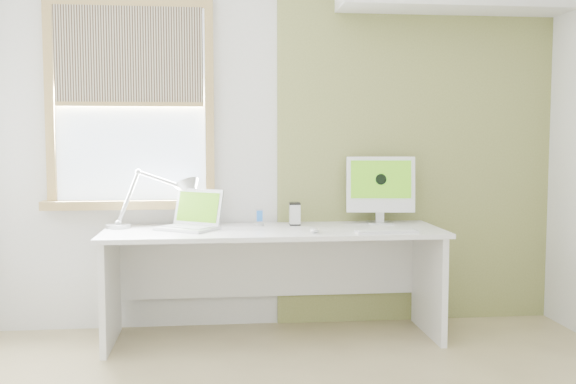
{
  "coord_description": "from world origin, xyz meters",
  "views": [
    {
      "loc": [
        -0.43,
        -2.85,
        1.32
      ],
      "look_at": [
        0.0,
        1.05,
        1.0
      ],
      "focal_mm": 41.0,
      "sensor_mm": 36.0,
      "label": 1
    }
  ],
  "objects": [
    {
      "name": "room",
      "position": [
        0.0,
        0.0,
        1.3
      ],
      "size": [
        4.04,
        3.54,
        2.64
      ],
      "color": "tan",
      "rests_on": "ground"
    },
    {
      "name": "accent_wall",
      "position": [
        1.0,
        1.74,
        1.3
      ],
      "size": [
        2.0,
        0.02,
        2.6
      ],
      "primitive_type": "cube",
      "color": "olive",
      "rests_on": "room"
    },
    {
      "name": "window",
      "position": [
        -1.0,
        1.71,
        1.54
      ],
      "size": [
        1.2,
        0.14,
        1.42
      ],
      "color": "olive",
      "rests_on": "room"
    },
    {
      "name": "desk",
      "position": [
        -0.06,
        1.44,
        0.53
      ],
      "size": [
        2.2,
        0.7,
        0.73
      ],
      "color": "white",
      "rests_on": "room"
    },
    {
      "name": "desk_lamp",
      "position": [
        -0.7,
        1.62,
        0.93
      ],
      "size": [
        0.7,
        0.32,
        0.39
      ],
      "color": "silver",
      "rests_on": "desk"
    },
    {
      "name": "laptop",
      "position": [
        -0.59,
        1.46,
        0.79
      ],
      "size": [
        0.46,
        0.45,
        0.26
      ],
      "color": "silver",
      "rests_on": "desk"
    },
    {
      "name": "phone_dock",
      "position": [
        -0.14,
        1.55,
        0.76
      ],
      "size": [
        0.08,
        0.08,
        0.12
      ],
      "color": "silver",
      "rests_on": "desk"
    },
    {
      "name": "external_drive",
      "position": [
        0.1,
        1.58,
        0.81
      ],
      "size": [
        0.08,
        0.12,
        0.15
      ],
      "color": "silver",
      "rests_on": "desk"
    },
    {
      "name": "imac",
      "position": [
        0.71,
        1.6,
        0.99
      ],
      "size": [
        0.48,
        0.18,
        0.46
      ],
      "color": "silver",
      "rests_on": "desk"
    },
    {
      "name": "keyboard",
      "position": [
        0.63,
        1.15,
        0.74
      ],
      "size": [
        0.39,
        0.13,
        0.02
      ],
      "color": "white",
      "rests_on": "desk"
    },
    {
      "name": "mouse",
      "position": [
        0.18,
        1.2,
        0.74
      ],
      "size": [
        0.08,
        0.11,
        0.03
      ],
      "primitive_type": "ellipsoid",
      "rotation": [
        0.0,
        0.0,
        -0.23
      ],
      "color": "white",
      "rests_on": "desk"
    }
  ]
}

